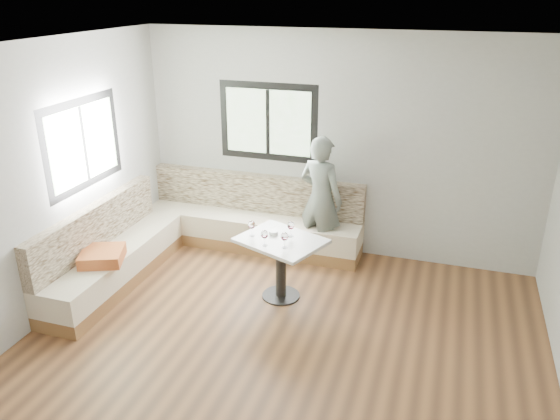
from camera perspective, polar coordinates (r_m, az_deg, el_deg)
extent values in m
cube|color=brown|center=(5.29, -0.72, -15.58)|extent=(5.00, 5.00, 0.01)
cube|color=white|center=(4.19, -0.91, 16.18)|extent=(5.00, 5.00, 0.01)
cube|color=#B7B7B2|center=(6.84, 5.98, 6.57)|extent=(5.00, 0.01, 2.80)
cube|color=#B7B7B2|center=(5.81, -24.86, 1.66)|extent=(0.01, 5.00, 2.80)
cube|color=black|center=(7.00, -1.25, 9.17)|extent=(1.30, 0.02, 1.00)
cube|color=black|center=(6.38, -19.86, 6.53)|extent=(0.02, 1.30, 1.00)
cube|color=brown|center=(7.34, -2.94, -3.24)|extent=(2.90, 0.55, 0.16)
cube|color=beige|center=(7.24, -2.97, -1.64)|extent=(2.90, 0.55, 0.29)
cube|color=beige|center=(7.27, -2.46, 1.84)|extent=(2.90, 0.14, 0.50)
cube|color=brown|center=(6.75, -16.69, -6.68)|extent=(0.55, 2.25, 0.16)
cube|color=beige|center=(6.65, -16.90, -4.98)|extent=(0.55, 2.25, 0.29)
cube|color=beige|center=(6.60, -18.76, -1.62)|extent=(0.14, 2.25, 0.50)
cube|color=#BB8A3B|center=(6.29, -18.07, -4.59)|extent=(0.58, 0.58, 0.13)
cylinder|color=black|center=(6.24, 0.10, -8.91)|extent=(0.42, 0.42, 0.02)
cylinder|color=black|center=(6.08, 0.10, -6.27)|extent=(0.12, 0.12, 0.67)
cube|color=white|center=(5.91, 0.10, -3.24)|extent=(1.06, 0.95, 0.04)
imported|color=slate|center=(6.77, 4.28, 1.14)|extent=(0.68, 0.55, 1.61)
cylinder|color=white|center=(6.01, -0.68, -2.37)|extent=(0.10, 0.10, 0.04)
sphere|color=black|center=(6.01, -0.52, -2.26)|extent=(0.02, 0.02, 0.02)
sphere|color=black|center=(6.02, -0.77, -2.23)|extent=(0.02, 0.02, 0.02)
sphere|color=black|center=(5.99, -0.71, -2.34)|extent=(0.02, 0.02, 0.02)
cylinder|color=white|center=(6.00, -2.96, -2.66)|extent=(0.06, 0.06, 0.01)
cylinder|color=white|center=(5.98, -2.97, -2.31)|extent=(0.01, 0.01, 0.08)
ellipsoid|color=white|center=(5.94, -2.98, -1.56)|extent=(0.08, 0.08, 0.09)
cylinder|color=#500414|center=(5.95, -2.98, -1.77)|extent=(0.05, 0.05, 0.02)
cylinder|color=white|center=(5.77, -1.62, -3.70)|extent=(0.06, 0.06, 0.01)
cylinder|color=white|center=(5.75, -1.62, -3.33)|extent=(0.01, 0.01, 0.08)
ellipsoid|color=white|center=(5.71, -1.63, -2.57)|extent=(0.08, 0.08, 0.09)
cylinder|color=#500414|center=(5.72, -1.63, -2.78)|extent=(0.05, 0.05, 0.02)
cylinder|color=white|center=(5.72, 0.47, -3.92)|extent=(0.06, 0.06, 0.01)
cylinder|color=white|center=(5.70, 0.47, -3.56)|extent=(0.01, 0.01, 0.08)
ellipsoid|color=white|center=(5.67, 0.48, -2.79)|extent=(0.08, 0.08, 0.09)
cylinder|color=#500414|center=(5.68, 0.48, -3.00)|extent=(0.05, 0.05, 0.02)
cylinder|color=white|center=(5.97, 1.13, -2.73)|extent=(0.06, 0.06, 0.01)
cylinder|color=white|center=(5.96, 1.13, -2.38)|extent=(0.01, 0.01, 0.08)
ellipsoid|color=white|center=(5.92, 1.14, -1.63)|extent=(0.08, 0.08, 0.09)
cylinder|color=#500414|center=(5.93, 1.14, -1.84)|extent=(0.05, 0.05, 0.02)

